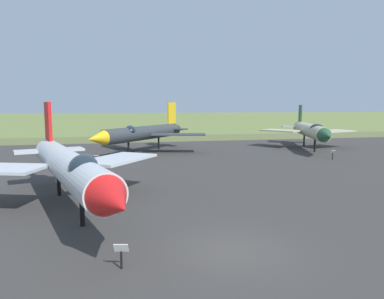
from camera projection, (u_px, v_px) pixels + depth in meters
name	position (u px, v px, depth m)	size (l,w,h in m)	color
ground_plane	(232.00, 252.00, 13.48)	(600.00, 600.00, 0.00)	olive
asphalt_apron	(169.00, 174.00, 28.65)	(105.54, 52.25, 0.05)	#383533
grass_verge_strip	(140.00, 139.00, 59.76)	(165.54, 12.00, 0.06)	brown
jet_fighter_front_left	(142.00, 133.00, 41.72)	(13.89, 14.82, 6.12)	#33383D
info_placard_front_left	(96.00, 159.00, 33.50)	(0.54, 0.38, 0.94)	black
jet_fighter_rear_center	(69.00, 166.00, 18.35)	(11.95, 17.02, 5.88)	silver
info_placard_rear_center	(121.00, 254.00, 11.89)	(0.52, 0.29, 0.95)	black
jet_fighter_rear_left	(310.00, 130.00, 45.06)	(11.98, 17.49, 5.80)	#B7B293
info_placard_rear_left	(333.00, 154.00, 36.30)	(0.53, 0.30, 1.08)	black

